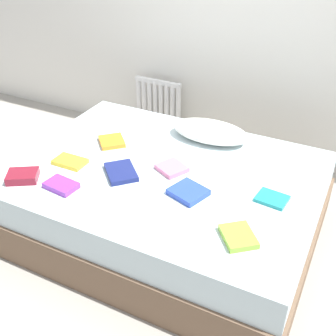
{
  "coord_description": "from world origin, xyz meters",
  "views": [
    {
      "loc": [
        1.06,
        -2.04,
        1.99
      ],
      "look_at": [
        0.0,
        0.05,
        0.48
      ],
      "focal_mm": 45.06,
      "sensor_mm": 36.0,
      "label": 1
    }
  ],
  "objects_px": {
    "textbook_pink": "(172,168)",
    "pillow": "(210,131)",
    "textbook_lime": "(238,236)",
    "textbook_navy": "(121,172)",
    "bed": "(165,200)",
    "textbook_yellow": "(70,162)",
    "textbook_orange": "(112,141)",
    "textbook_maroon": "(23,176)",
    "radiator": "(158,103)",
    "textbook_purple": "(61,185)",
    "textbook_blue": "(188,192)",
    "textbook_teal": "(272,199)"
  },
  "relations": [
    {
      "from": "textbook_blue",
      "to": "textbook_navy",
      "type": "relative_size",
      "value": 0.82
    },
    {
      "from": "radiator",
      "to": "textbook_yellow",
      "type": "xyz_separation_m",
      "value": [
        0.1,
        -1.42,
        0.16
      ]
    },
    {
      "from": "pillow",
      "to": "textbook_navy",
      "type": "relative_size",
      "value": 2.36
    },
    {
      "from": "textbook_orange",
      "to": "textbook_maroon",
      "type": "xyz_separation_m",
      "value": [
        -0.24,
        -0.64,
        0.01
      ]
    },
    {
      "from": "pillow",
      "to": "textbook_maroon",
      "type": "xyz_separation_m",
      "value": [
        -0.84,
        -1.02,
        -0.04
      ]
    },
    {
      "from": "textbook_navy",
      "to": "textbook_lime",
      "type": "xyz_separation_m",
      "value": [
        0.87,
        -0.24,
        0.0
      ]
    },
    {
      "from": "pillow",
      "to": "textbook_purple",
      "type": "xyz_separation_m",
      "value": [
        -0.57,
        -0.98,
        -0.04
      ]
    },
    {
      "from": "radiator",
      "to": "textbook_teal",
      "type": "distance_m",
      "value": 1.86
    },
    {
      "from": "textbook_navy",
      "to": "textbook_maroon",
      "type": "bearing_deg",
      "value": -102.74
    },
    {
      "from": "pillow",
      "to": "textbook_maroon",
      "type": "bearing_deg",
      "value": -129.65
    },
    {
      "from": "textbook_teal",
      "to": "bed",
      "type": "bearing_deg",
      "value": -175.34
    },
    {
      "from": "radiator",
      "to": "textbook_orange",
      "type": "bearing_deg",
      "value": -79.84
    },
    {
      "from": "textbook_purple",
      "to": "textbook_lime",
      "type": "distance_m",
      "value": 1.11
    },
    {
      "from": "bed",
      "to": "textbook_orange",
      "type": "bearing_deg",
      "value": 164.93
    },
    {
      "from": "textbook_purple",
      "to": "textbook_lime",
      "type": "height_order",
      "value": "textbook_purple"
    },
    {
      "from": "textbook_pink",
      "to": "textbook_maroon",
      "type": "height_order",
      "value": "textbook_maroon"
    },
    {
      "from": "textbook_lime",
      "to": "pillow",
      "type": "bearing_deg",
      "value": 170.28
    },
    {
      "from": "bed",
      "to": "textbook_navy",
      "type": "relative_size",
      "value": 8.34
    },
    {
      "from": "radiator",
      "to": "textbook_maroon",
      "type": "relative_size",
      "value": 2.51
    },
    {
      "from": "textbook_pink",
      "to": "textbook_lime",
      "type": "bearing_deg",
      "value": -8.84
    },
    {
      "from": "textbook_navy",
      "to": "radiator",
      "type": "bearing_deg",
      "value": 153.29
    },
    {
      "from": "textbook_pink",
      "to": "textbook_yellow",
      "type": "relative_size",
      "value": 0.82
    },
    {
      "from": "textbook_blue",
      "to": "textbook_maroon",
      "type": "bearing_deg",
      "value": -143.62
    },
    {
      "from": "bed",
      "to": "textbook_maroon",
      "type": "distance_m",
      "value": 0.94
    },
    {
      "from": "radiator",
      "to": "pillow",
      "type": "bearing_deg",
      "value": -40.81
    },
    {
      "from": "pillow",
      "to": "textbook_blue",
      "type": "bearing_deg",
      "value": -78.42
    },
    {
      "from": "textbook_orange",
      "to": "textbook_maroon",
      "type": "bearing_deg",
      "value": -64.28
    },
    {
      "from": "radiator",
      "to": "textbook_yellow",
      "type": "bearing_deg",
      "value": -86.14
    },
    {
      "from": "bed",
      "to": "textbook_lime",
      "type": "bearing_deg",
      "value": -33.04
    },
    {
      "from": "textbook_navy",
      "to": "textbook_maroon",
      "type": "distance_m",
      "value": 0.61
    },
    {
      "from": "pillow",
      "to": "textbook_orange",
      "type": "relative_size",
      "value": 3.04
    },
    {
      "from": "textbook_maroon",
      "to": "textbook_teal",
      "type": "bearing_deg",
      "value": -12.95
    },
    {
      "from": "pillow",
      "to": "textbook_yellow",
      "type": "distance_m",
      "value": 1.02
    },
    {
      "from": "radiator",
      "to": "textbook_lime",
      "type": "distance_m",
      "value": 2.1
    },
    {
      "from": "textbook_orange",
      "to": "textbook_yellow",
      "type": "bearing_deg",
      "value": -58.75
    },
    {
      "from": "textbook_purple",
      "to": "pillow",
      "type": "bearing_deg",
      "value": 65.68
    },
    {
      "from": "textbook_orange",
      "to": "textbook_navy",
      "type": "xyz_separation_m",
      "value": [
        0.27,
        -0.31,
        0.0
      ]
    },
    {
      "from": "textbook_purple",
      "to": "textbook_maroon",
      "type": "relative_size",
      "value": 1.05
    },
    {
      "from": "textbook_orange",
      "to": "textbook_lime",
      "type": "height_order",
      "value": "textbook_lime"
    },
    {
      "from": "textbook_navy",
      "to": "textbook_maroon",
      "type": "xyz_separation_m",
      "value": [
        -0.51,
        -0.33,
        0.01
      ]
    },
    {
      "from": "textbook_navy",
      "to": "bed",
      "type": "bearing_deg",
      "value": 83.55
    },
    {
      "from": "textbook_orange",
      "to": "textbook_maroon",
      "type": "distance_m",
      "value": 0.68
    },
    {
      "from": "textbook_orange",
      "to": "textbook_navy",
      "type": "height_order",
      "value": "textbook_navy"
    },
    {
      "from": "radiator",
      "to": "textbook_blue",
      "type": "distance_m",
      "value": 1.68
    },
    {
      "from": "pillow",
      "to": "textbook_blue",
      "type": "distance_m",
      "value": 0.71
    },
    {
      "from": "textbook_blue",
      "to": "textbook_yellow",
      "type": "height_order",
      "value": "textbook_blue"
    },
    {
      "from": "textbook_pink",
      "to": "pillow",
      "type": "bearing_deg",
      "value": 109.82
    },
    {
      "from": "textbook_blue",
      "to": "textbook_pink",
      "type": "height_order",
      "value": "textbook_blue"
    },
    {
      "from": "pillow",
      "to": "textbook_teal",
      "type": "height_order",
      "value": "pillow"
    },
    {
      "from": "textbook_orange",
      "to": "textbook_maroon",
      "type": "relative_size",
      "value": 1.0
    }
  ]
}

